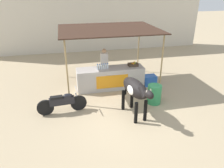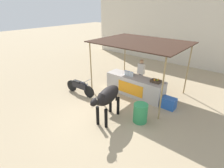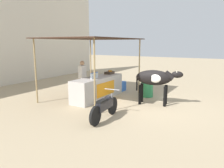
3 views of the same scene
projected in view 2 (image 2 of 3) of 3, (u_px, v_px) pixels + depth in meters
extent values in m
plane|color=tan|center=(106.00, 113.00, 7.38)|extent=(60.00, 60.00, 0.00)
cube|color=beige|center=(187.00, 23.00, 12.24)|extent=(16.00, 0.50, 6.03)
cube|color=#B2ADA8|center=(135.00, 86.00, 8.72)|extent=(3.00, 0.80, 0.96)
cube|color=orange|center=(130.00, 89.00, 8.44)|extent=(1.40, 0.02, 0.58)
cube|color=#382319|center=(141.00, 42.00, 8.05)|extent=(4.20, 3.20, 0.04)
cylinder|color=#997F51|center=(91.00, 68.00, 8.68)|extent=(0.06, 0.06, 2.61)
cylinder|color=#997F51|center=(162.00, 90.00, 6.49)|extent=(0.06, 0.06, 2.61)
cylinder|color=#997F51|center=(125.00, 56.00, 10.70)|extent=(0.06, 0.06, 2.61)
cylinder|color=#997F51|center=(188.00, 69.00, 8.51)|extent=(0.06, 0.06, 2.61)
cylinder|color=silver|center=(125.00, 73.00, 8.78)|extent=(0.07, 0.07, 0.22)
cylinder|color=blue|center=(125.00, 70.00, 8.73)|extent=(0.04, 0.04, 0.03)
cylinder|color=silver|center=(127.00, 73.00, 8.73)|extent=(0.07, 0.07, 0.22)
cylinder|color=blue|center=(127.00, 71.00, 8.67)|extent=(0.04, 0.04, 0.03)
cylinder|color=silver|center=(128.00, 73.00, 8.67)|extent=(0.07, 0.07, 0.22)
cylinder|color=blue|center=(128.00, 71.00, 8.62)|extent=(0.04, 0.04, 0.03)
cylinder|color=silver|center=(130.00, 74.00, 8.62)|extent=(0.07, 0.07, 0.22)
cylinder|color=blue|center=(130.00, 71.00, 8.57)|extent=(0.04, 0.04, 0.03)
cylinder|color=silver|center=(131.00, 74.00, 8.57)|extent=(0.07, 0.07, 0.22)
cylinder|color=blue|center=(131.00, 72.00, 8.52)|extent=(0.04, 0.04, 0.03)
cylinder|color=silver|center=(133.00, 75.00, 8.52)|extent=(0.07, 0.07, 0.22)
cylinder|color=blue|center=(133.00, 72.00, 8.47)|extent=(0.04, 0.04, 0.03)
cube|color=#3F3326|center=(156.00, 81.00, 7.92)|extent=(0.44, 0.32, 0.12)
sphere|color=orange|center=(155.00, 80.00, 7.81)|extent=(0.08, 0.08, 0.08)
sphere|color=orange|center=(158.00, 80.00, 7.84)|extent=(0.08, 0.08, 0.08)
sphere|color=#8CB22D|center=(157.00, 80.00, 7.81)|extent=(0.08, 0.08, 0.08)
sphere|color=orange|center=(158.00, 79.00, 7.89)|extent=(0.08, 0.08, 0.08)
sphere|color=orange|center=(154.00, 79.00, 7.88)|extent=(0.08, 0.08, 0.08)
cylinder|color=#383842|center=(140.00, 81.00, 9.34)|extent=(0.22, 0.22, 0.88)
cube|color=silver|center=(141.00, 69.00, 9.04)|extent=(0.34, 0.20, 0.56)
sphere|color=tan|center=(142.00, 61.00, 8.88)|extent=(0.20, 0.20, 0.20)
cube|color=blue|center=(169.00, 103.00, 7.68)|extent=(0.60, 0.44, 0.48)
cylinder|color=#2D8C51|center=(140.00, 113.00, 6.72)|extent=(0.55, 0.55, 0.76)
ellipsoid|color=black|center=(108.00, 95.00, 6.58)|extent=(0.78, 1.47, 0.60)
cylinder|color=black|center=(106.00, 118.00, 6.40)|extent=(0.12, 0.12, 0.78)
cylinder|color=black|center=(98.00, 116.00, 6.56)|extent=(0.12, 0.12, 0.78)
cylinder|color=black|center=(118.00, 106.00, 7.18)|extent=(0.12, 0.12, 0.78)
cylinder|color=black|center=(110.00, 104.00, 7.34)|extent=(0.12, 0.12, 0.78)
cylinder|color=black|center=(100.00, 99.00, 6.06)|extent=(0.32, 0.49, 0.41)
ellipsoid|color=black|center=(95.00, 102.00, 5.80)|extent=(0.30, 0.47, 0.26)
cone|color=beige|center=(97.00, 98.00, 5.73)|extent=(0.05, 0.05, 0.10)
cone|color=beige|center=(93.00, 97.00, 5.79)|extent=(0.05, 0.05, 0.10)
cylinder|color=black|center=(116.00, 94.00, 7.22)|extent=(0.06, 0.06, 0.60)
ellipsoid|color=silver|center=(102.00, 95.00, 6.60)|extent=(0.18, 0.45, 0.32)
cylinder|color=black|center=(89.00, 92.00, 8.55)|extent=(0.60, 0.13, 0.60)
cylinder|color=black|center=(72.00, 86.00, 9.17)|extent=(0.60, 0.13, 0.60)
cube|color=black|center=(80.00, 85.00, 8.78)|extent=(0.91, 0.25, 0.28)
ellipsoid|color=black|center=(83.00, 84.00, 8.60)|extent=(0.38, 0.23, 0.20)
cube|color=black|center=(77.00, 82.00, 8.81)|extent=(0.45, 0.22, 0.10)
cylinder|color=#99999E|center=(88.00, 81.00, 8.33)|extent=(0.08, 0.55, 0.03)
cylinder|color=#99999E|center=(88.00, 88.00, 8.47)|extent=(0.21, 0.07, 0.49)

